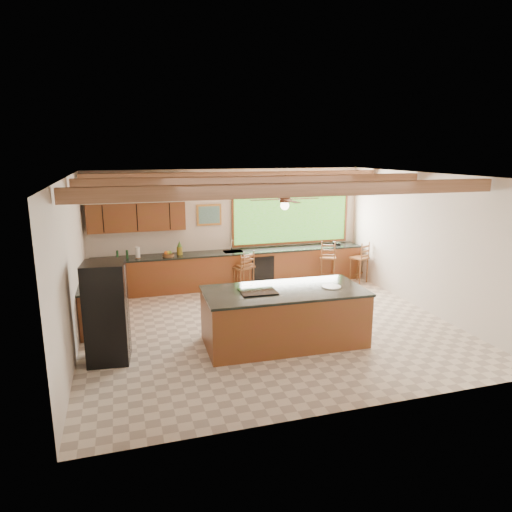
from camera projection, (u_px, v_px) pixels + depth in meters
name	position (u px, v px, depth m)	size (l,w,h in m)	color
ground	(268.00, 326.00, 9.22)	(7.20, 7.20, 0.00)	beige
room_shell	(251.00, 213.00, 9.28)	(7.27, 6.54, 3.02)	beige
counter_run	(205.00, 275.00, 11.23)	(7.12, 3.10, 1.27)	brown
island	(284.00, 316.00, 8.31)	(2.94, 1.45, 1.03)	brown
refrigerator	(107.00, 313.00, 7.51)	(0.73, 0.71, 1.70)	black
bar_stool_a	(242.00, 269.00, 11.35)	(0.45, 0.45, 0.97)	brown
bar_stool_b	(246.00, 267.00, 11.37)	(0.47, 0.47, 1.04)	brown
bar_stool_c	(329.00, 258.00, 11.98)	(0.55, 0.56, 1.17)	brown
bar_stool_d	(360.00, 259.00, 12.07)	(0.52, 0.53, 1.11)	brown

